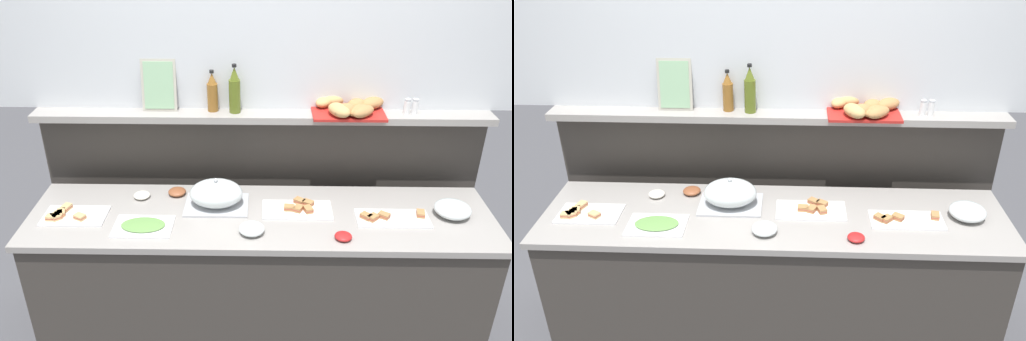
{
  "view_description": "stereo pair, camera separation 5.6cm",
  "coord_description": "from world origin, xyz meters",
  "views": [
    {
      "loc": [
        0.02,
        -2.35,
        2.44
      ],
      "look_at": [
        -0.03,
        0.1,
        1.14
      ],
      "focal_mm": 37.08,
      "sensor_mm": 36.0,
      "label": 1
    },
    {
      "loc": [
        0.08,
        -2.35,
        2.44
      ],
      "look_at": [
        -0.03,
        0.1,
        1.14
      ],
      "focal_mm": 37.08,
      "sensor_mm": 36.0,
      "label": 2
    }
  ],
  "objects": [
    {
      "name": "buffet_counter",
      "position": [
        0.0,
        0.0,
        0.46
      ],
      "size": [
        2.45,
        0.62,
        0.93
      ],
      "color": "#3D3833",
      "rests_on": "ground_plane"
    },
    {
      "name": "bread_basket",
      "position": [
        0.48,
        0.4,
        1.38
      ],
      "size": [
        0.43,
        0.32,
        0.08
      ],
      "color": "#B2231E",
      "rests_on": "back_ledge_unit"
    },
    {
      "name": "sandwich_platter_front",
      "position": [
        0.68,
        -0.03,
        0.94
      ],
      "size": [
        0.38,
        0.17,
        0.04
      ],
      "color": "white",
      "rests_on": "buffet_counter"
    },
    {
      "name": "back_ledge_unit",
      "position": [
        0.0,
        0.49,
        0.7
      ],
      "size": [
        2.58,
        0.22,
        1.34
      ],
      "color": "#3D3833",
      "rests_on": "ground_plane"
    },
    {
      "name": "glass_bowl_large",
      "position": [
        1.01,
        0.02,
        0.96
      ],
      "size": [
        0.19,
        0.19,
        0.08
      ],
      "color": "silver",
      "rests_on": "buffet_counter"
    },
    {
      "name": "condiment_bowl_dark",
      "position": [
        -0.47,
        0.2,
        0.94
      ],
      "size": [
        0.1,
        0.1,
        0.03
      ],
      "primitive_type": "ellipsoid",
      "color": "brown",
      "rests_on": "buffet_counter"
    },
    {
      "name": "cold_cuts_platter",
      "position": [
        -0.6,
        -0.13,
        0.93
      ],
      "size": [
        0.3,
        0.2,
        0.02
      ],
      "color": "white",
      "rests_on": "buffet_counter"
    },
    {
      "name": "ground_plane",
      "position": [
        0.0,
        0.6,
        0.0
      ],
      "size": [
        12.0,
        12.0,
        0.0
      ],
      "primitive_type": "plane",
      "color": "#4C4C51"
    },
    {
      "name": "framed_picture",
      "position": [
        -0.57,
        0.45,
        1.48
      ],
      "size": [
        0.19,
        0.06,
        0.29
      ],
      "color": "#B2AD9E",
      "rests_on": "back_ledge_unit"
    },
    {
      "name": "sandwich_platter_side",
      "position": [
        -0.99,
        -0.04,
        0.94
      ],
      "size": [
        0.33,
        0.19,
        0.04
      ],
      "color": "white",
      "rests_on": "buffet_counter"
    },
    {
      "name": "condiment_bowl_red",
      "position": [
        -0.66,
        0.16,
        0.94
      ],
      "size": [
        0.09,
        0.09,
        0.03
      ],
      "primitive_type": "ellipsoid",
      "color": "silver",
      "rests_on": "buffet_counter"
    },
    {
      "name": "condiment_bowl_teal",
      "position": [
        0.41,
        -0.21,
        0.94
      ],
      "size": [
        0.09,
        0.09,
        0.03
      ],
      "primitive_type": "ellipsoid",
      "color": "red",
      "rests_on": "buffet_counter"
    },
    {
      "name": "glass_bowl_medium",
      "position": [
        -0.04,
        -0.17,
        0.95
      ],
      "size": [
        0.13,
        0.13,
        0.05
      ],
      "color": "silver",
      "rests_on": "buffet_counter"
    },
    {
      "name": "pepper_shaker",
      "position": [
        0.85,
        0.41,
        1.38
      ],
      "size": [
        0.03,
        0.03,
        0.09
      ],
      "color": "white",
      "rests_on": "back_ledge_unit"
    },
    {
      "name": "serving_cloche",
      "position": [
        -0.24,
        0.08,
        1.0
      ],
      "size": [
        0.34,
        0.24,
        0.17
      ],
      "color": "#B7BABF",
      "rests_on": "buffet_counter"
    },
    {
      "name": "olive_oil_bottle",
      "position": [
        -0.15,
        0.42,
        1.46
      ],
      "size": [
        0.06,
        0.06,
        0.28
      ],
      "color": "#56661E",
      "rests_on": "back_ledge_unit"
    },
    {
      "name": "salt_shaker",
      "position": [
        0.8,
        0.41,
        1.38
      ],
      "size": [
        0.03,
        0.03,
        0.09
      ],
      "color": "white",
      "rests_on": "back_ledge_unit"
    },
    {
      "name": "vinegar_bottle_amber",
      "position": [
        -0.28,
        0.44,
        1.44
      ],
      "size": [
        0.06,
        0.06,
        0.24
      ],
      "color": "#8E5B23",
      "rests_on": "back_ledge_unit"
    },
    {
      "name": "sandwich_platter_rear",
      "position": [
        0.2,
        0.05,
        0.94
      ],
      "size": [
        0.37,
        0.19,
        0.04
      ],
      "color": "white",
      "rests_on": "buffet_counter"
    }
  ]
}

